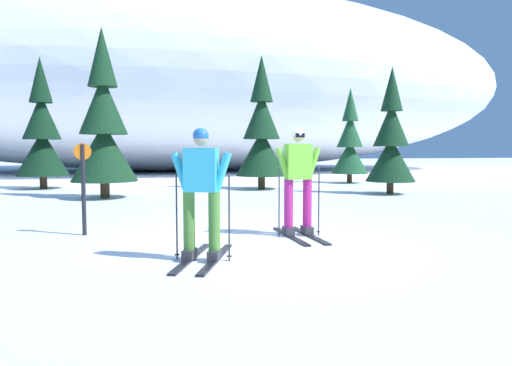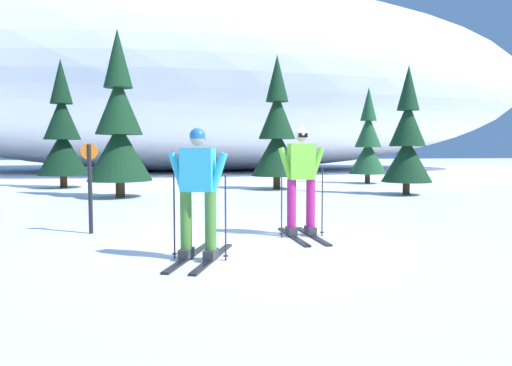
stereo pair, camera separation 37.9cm
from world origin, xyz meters
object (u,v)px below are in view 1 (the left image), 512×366
Objects in this scene: pine_tree_far_left at (42,134)px; pine_tree_far_right at (350,143)px; pine_tree_center_left at (104,127)px; pine_tree_center_right at (391,141)px; pine_tree_center at (262,133)px; trail_marker_post at (83,183)px; skier_cyan_jacket at (202,192)px; skier_lime_jacket at (298,179)px.

pine_tree_far_left reaches higher than pine_tree_far_right.
pine_tree_far_right is at bearing 23.66° from pine_tree_center_left.
pine_tree_far_left is at bearing -178.92° from pine_tree_far_right.
pine_tree_center_right is 4.99m from pine_tree_far_right.
pine_tree_center is at bearing -153.72° from pine_tree_far_right.
trail_marker_post is (-5.07, -8.27, -1.13)m from pine_tree_center.
pine_tree_far_right is at bearing 58.68° from skier_cyan_jacket.
skier_cyan_jacket is 14.93m from pine_tree_far_right.
trail_marker_post is (0.19, -6.21, -1.21)m from pine_tree_center_left.
skier_cyan_jacket is at bearing -131.71° from pine_tree_center_right.
pine_tree_center_left reaches higher than skier_lime_jacket.
pine_tree_center_right is (8.87, -0.70, -0.38)m from pine_tree_center_left.
pine_tree_center_right reaches higher than pine_tree_far_right.
pine_tree_center_left is 8.90m from pine_tree_center_right.
pine_tree_center reaches higher than skier_cyan_jacket.
trail_marker_post is (-8.68, -5.52, -0.83)m from pine_tree_center_right.
pine_tree_far_right is 2.61× the size of trail_marker_post.
pine_tree_far_left reaches higher than skier_cyan_jacket.
trail_marker_post is at bearing -147.57° from pine_tree_center_right.
trail_marker_post is (2.68, -10.22, -1.13)m from pine_tree_far_left.
pine_tree_far_right reaches higher than trail_marker_post.
pine_tree_far_left is at bearing 157.51° from pine_tree_center_right.
pine_tree_center_left reaches higher than pine_tree_center.
pine_tree_far_right reaches higher than skier_cyan_jacket.
pine_tree_center reaches higher than trail_marker_post.
pine_tree_center_right is (11.36, -4.70, -0.30)m from pine_tree_far_left.
pine_tree_center is at bearing -14.08° from pine_tree_far_left.
pine_tree_center_right is at bearing 50.85° from skier_lime_jacket.
trail_marker_post is (-9.48, -10.45, -0.81)m from pine_tree_far_right.
skier_cyan_jacket is at bearing -121.32° from pine_tree_far_right.
pine_tree_center_right is at bearing -4.50° from pine_tree_center_left.
trail_marker_post is at bearing -88.28° from pine_tree_center_left.
pine_tree_far_left is 3.09× the size of trail_marker_post.
pine_tree_center_left is at bearing -58.13° from pine_tree_far_left.
pine_tree_center_left is 6.33m from trail_marker_post.
skier_lime_jacket is 0.38× the size of pine_tree_far_left.
pine_tree_center_right is at bearing -99.16° from pine_tree_far_right.
pine_tree_center_left is at bearing -158.62° from pine_tree_center.
pine_tree_center_left is 1.23× the size of pine_tree_far_right.
pine_tree_center_right is 2.63× the size of trail_marker_post.
skier_lime_jacket is at bearing -13.74° from trail_marker_post.
pine_tree_center is at bearing 72.41° from skier_cyan_jacket.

